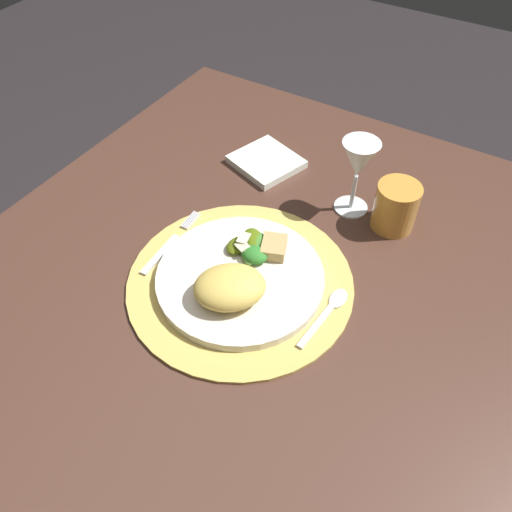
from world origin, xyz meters
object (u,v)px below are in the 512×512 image
(fork, at_px, (169,245))
(spoon, at_px, (331,308))
(amber_tumbler, at_px, (396,207))
(dinner_plate, at_px, (240,278))
(wine_glass, at_px, (356,162))
(dining_table, at_px, (295,322))
(napkin, at_px, (266,162))

(fork, height_order, spoon, spoon)
(amber_tumbler, bearing_deg, dinner_plate, -121.81)
(fork, bearing_deg, wine_glass, 49.36)
(dinner_plate, xyz_separation_m, spoon, (0.15, 0.03, -0.01))
(dining_table, bearing_deg, wine_glass, 91.14)
(spoon, distance_m, napkin, 0.39)
(dining_table, height_order, napkin, napkin)
(spoon, bearing_deg, fork, -175.62)
(dinner_plate, relative_size, amber_tumbler, 3.11)
(dining_table, relative_size, fork, 6.55)
(napkin, xyz_separation_m, wine_glass, (0.20, -0.03, 0.10))
(fork, xyz_separation_m, amber_tumbler, (0.31, 0.26, 0.04))
(spoon, bearing_deg, dining_table, 157.47)
(spoon, height_order, napkin, napkin)
(dinner_plate, distance_m, spoon, 0.15)
(dinner_plate, distance_m, amber_tumbler, 0.31)
(dinner_plate, xyz_separation_m, fork, (-0.15, 0.00, -0.01))
(fork, bearing_deg, napkin, 85.17)
(napkin, height_order, wine_glass, wine_glass)
(dining_table, bearing_deg, dinner_plate, -145.00)
(dining_table, xyz_separation_m, dinner_plate, (-0.08, -0.06, 0.13))
(fork, relative_size, wine_glass, 1.15)
(wine_glass, bearing_deg, napkin, 170.88)
(fork, xyz_separation_m, wine_glass, (0.22, 0.26, 0.10))
(dinner_plate, xyz_separation_m, wine_glass, (0.08, 0.26, 0.09))
(dinner_plate, xyz_separation_m, amber_tumbler, (0.16, 0.26, 0.03))
(dining_table, relative_size, amber_tumbler, 12.53)
(dinner_plate, relative_size, wine_glass, 1.86)
(wine_glass, bearing_deg, spoon, -72.27)
(fork, height_order, amber_tumbler, amber_tumbler)
(fork, bearing_deg, dinner_plate, -0.99)
(spoon, height_order, wine_glass, wine_glass)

